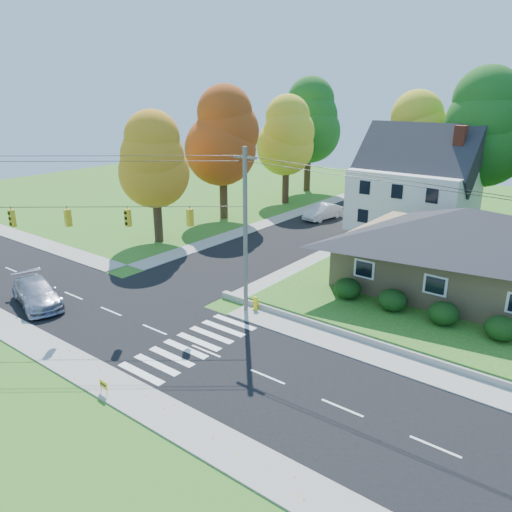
% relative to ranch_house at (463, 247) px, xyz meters
% --- Properties ---
extents(ground, '(120.00, 120.00, 0.00)m').
position_rel_ranch_house_xyz_m(ground, '(-8.00, -16.00, -3.27)').
color(ground, '#3D7923').
extents(road_main, '(90.00, 8.00, 0.02)m').
position_rel_ranch_house_xyz_m(road_main, '(-8.00, -16.00, -3.26)').
color(road_main, black).
rests_on(road_main, ground).
extents(road_cross, '(8.00, 44.00, 0.02)m').
position_rel_ranch_house_xyz_m(road_cross, '(-16.00, 10.00, -3.25)').
color(road_cross, black).
rests_on(road_cross, ground).
extents(sidewalk_north, '(90.00, 2.00, 0.08)m').
position_rel_ranch_house_xyz_m(sidewalk_north, '(-8.00, -11.00, -3.23)').
color(sidewalk_north, '#9C9A90').
rests_on(sidewalk_north, ground).
extents(sidewalk_south, '(90.00, 2.00, 0.08)m').
position_rel_ranch_house_xyz_m(sidewalk_south, '(-8.00, -21.00, -3.23)').
color(sidewalk_south, '#9C9A90').
rests_on(sidewalk_south, ground).
extents(ranch_house, '(14.60, 10.60, 5.40)m').
position_rel_ranch_house_xyz_m(ranch_house, '(0.00, 0.00, 0.00)').
color(ranch_house, tan).
rests_on(ranch_house, lawn).
extents(colonial_house, '(10.40, 8.40, 9.60)m').
position_rel_ranch_house_xyz_m(colonial_house, '(-7.96, 12.00, 1.32)').
color(colonial_house, silver).
rests_on(colonial_house, lawn).
extents(hedge_row, '(10.70, 1.70, 1.27)m').
position_rel_ranch_house_xyz_m(hedge_row, '(-0.50, -6.20, -2.13)').
color(hedge_row, '#163A10').
rests_on(hedge_row, lawn).
extents(traffic_infrastructure, '(38.10, 10.66, 10.00)m').
position_rel_ranch_house_xyz_m(traffic_infrastructure, '(-8.15, -14.65, 1.88)').
color(traffic_infrastructure, '#666059').
rests_on(traffic_infrastructure, ground).
extents(tree_lot_0, '(6.72, 6.72, 12.51)m').
position_rel_ranch_house_xyz_m(tree_lot_0, '(-10.00, 18.00, 5.04)').
color(tree_lot_0, '#3F2A19').
rests_on(tree_lot_0, lawn).
extents(tree_lot_1, '(7.84, 7.84, 14.60)m').
position_rel_ranch_house_xyz_m(tree_lot_1, '(-4.00, 17.00, 6.35)').
color(tree_lot_1, '#3F2A19').
rests_on(tree_lot_1, lawn).
extents(tree_west_0, '(6.16, 6.16, 11.47)m').
position_rel_ranch_house_xyz_m(tree_west_0, '(-25.00, -4.00, 3.89)').
color(tree_west_0, '#3F2A19').
rests_on(tree_west_0, ground).
extents(tree_west_1, '(7.28, 7.28, 13.56)m').
position_rel_ranch_house_xyz_m(tree_west_1, '(-26.00, 6.00, 5.20)').
color(tree_west_1, '#3F2A19').
rests_on(tree_west_1, ground).
extents(tree_west_2, '(6.72, 6.72, 12.51)m').
position_rel_ranch_house_xyz_m(tree_west_2, '(-25.00, 16.00, 4.54)').
color(tree_west_2, '#3F2A19').
rests_on(tree_west_2, ground).
extents(tree_west_3, '(7.84, 7.84, 14.60)m').
position_rel_ranch_house_xyz_m(tree_west_3, '(-27.00, 24.00, 5.85)').
color(tree_west_3, '#3F2A19').
rests_on(tree_west_3, ground).
extents(silver_sedan, '(5.83, 3.67, 1.58)m').
position_rel_ranch_house_xyz_m(silver_sedan, '(-20.51, -18.18, -2.46)').
color(silver_sedan, '#A0A0B2').
rests_on(silver_sedan, road_main).
extents(white_car, '(2.40, 4.98, 1.57)m').
position_rel_ranch_house_xyz_m(white_car, '(-17.35, 11.82, -2.46)').
color(white_car, silver).
rests_on(white_car, road_cross).
extents(fire_hydrant, '(0.52, 0.40, 0.91)m').
position_rel_ranch_house_xyz_m(fire_hydrant, '(-9.08, -10.36, -2.83)').
color(fire_hydrant, '#FFED12').
rests_on(fire_hydrant, ground).
extents(yard_sign, '(0.59, 0.09, 0.73)m').
position_rel_ranch_house_xyz_m(yard_sign, '(-8.92, -21.65, -2.74)').
color(yard_sign, black).
rests_on(yard_sign, ground).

